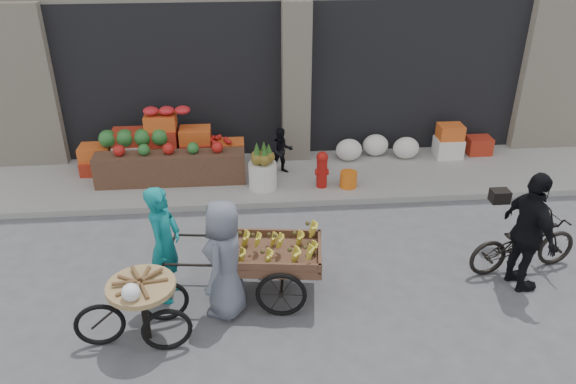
{
  "coord_description": "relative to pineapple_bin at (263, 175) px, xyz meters",
  "views": [
    {
      "loc": [
        -1.07,
        -5.76,
        4.99
      ],
      "look_at": [
        -0.45,
        1.54,
        1.1
      ],
      "focal_mm": 35.0,
      "sensor_mm": 36.0,
      "label": 1
    }
  ],
  "objects": [
    {
      "name": "ground",
      "position": [
        0.75,
        -3.6,
        -0.37
      ],
      "size": [
        80.0,
        80.0,
        0.0
      ],
      "primitive_type": "plane",
      "color": "#424244",
      "rests_on": "ground"
    },
    {
      "name": "sidewalk",
      "position": [
        0.75,
        0.5,
        -0.31
      ],
      "size": [
        18.0,
        2.2,
        0.12
      ],
      "primitive_type": "cube",
      "color": "gray",
      "rests_on": "ground"
    },
    {
      "name": "fruit_display",
      "position": [
        -1.73,
        0.78,
        0.3
      ],
      "size": [
        3.1,
        1.12,
        1.24
      ],
      "color": "#A62917",
      "rests_on": "sidewalk"
    },
    {
      "name": "pineapple_bin",
      "position": [
        0.0,
        0.0,
        0.0
      ],
      "size": [
        0.52,
        0.52,
        0.5
      ],
      "primitive_type": "cylinder",
      "color": "silver",
      "rests_on": "sidewalk"
    },
    {
      "name": "fire_hydrant",
      "position": [
        1.1,
        -0.05,
        0.13
      ],
      "size": [
        0.22,
        0.22,
        0.71
      ],
      "color": "#A5140F",
      "rests_on": "sidewalk"
    },
    {
      "name": "orange_bucket",
      "position": [
        1.6,
        -0.1,
        -0.1
      ],
      "size": [
        0.32,
        0.32,
        0.3
      ],
      "primitive_type": "cylinder",
      "color": "orange",
      "rests_on": "sidewalk"
    },
    {
      "name": "right_bay_goods",
      "position": [
        3.36,
        1.1,
        0.04
      ],
      "size": [
        3.35,
        0.6,
        0.7
      ],
      "color": "silver",
      "rests_on": "sidewalk"
    },
    {
      "name": "seated_person",
      "position": [
        0.4,
        0.6,
        0.21
      ],
      "size": [
        0.51,
        0.43,
        0.93
      ],
      "primitive_type": "imported",
      "rotation": [
        0.0,
        0.0,
        0.17
      ],
      "color": "black",
      "rests_on": "sidewalk"
    },
    {
      "name": "banana_cart",
      "position": [
        -0.05,
        -3.0,
        0.33
      ],
      "size": [
        2.4,
        1.2,
        0.96
      ],
      "rotation": [
        0.0,
        0.0,
        -0.12
      ],
      "color": "brown",
      "rests_on": "ground"
    },
    {
      "name": "vendor_woman",
      "position": [
        -1.44,
        -2.94,
        0.48
      ],
      "size": [
        0.55,
        0.7,
        1.7
      ],
      "primitive_type": "imported",
      "rotation": [
        0.0,
        0.0,
        1.31
      ],
      "color": "#0F7477",
      "rests_on": "ground"
    },
    {
      "name": "tricycle_cart",
      "position": [
        -1.64,
        -3.78,
        0.2
      ],
      "size": [
        1.45,
        0.96,
        0.95
      ],
      "rotation": [
        0.0,
        0.0,
        0.15
      ],
      "color": "#9E7F51",
      "rests_on": "ground"
    },
    {
      "name": "vendor_grey",
      "position": [
        -0.63,
        -3.33,
        0.46
      ],
      "size": [
        0.78,
        0.95,
        1.67
      ],
      "primitive_type": "imported",
      "rotation": [
        0.0,
        0.0,
        -1.92
      ],
      "color": "slate",
      "rests_on": "ground"
    },
    {
      "name": "bicycle",
      "position": [
        3.72,
        -2.75,
        0.08
      ],
      "size": [
        1.79,
        0.85,
        0.9
      ],
      "primitive_type": "imported",
      "rotation": [
        0.0,
        0.0,
        1.73
      ],
      "color": "black",
      "rests_on": "ground"
    },
    {
      "name": "cyclist",
      "position": [
        3.52,
        -3.15,
        0.53
      ],
      "size": [
        0.59,
        1.1,
        1.79
      ],
      "primitive_type": "imported",
      "rotation": [
        0.0,
        0.0,
        1.73
      ],
      "color": "black",
      "rests_on": "ground"
    }
  ]
}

